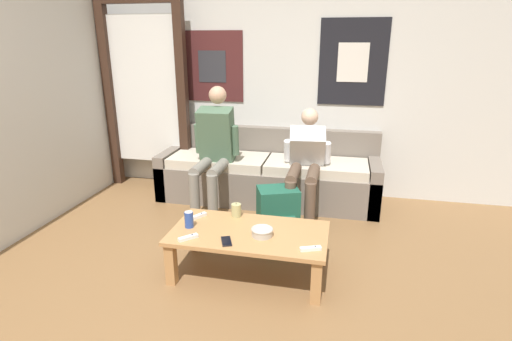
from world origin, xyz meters
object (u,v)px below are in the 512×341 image
object	(u,v)px
coffee_table	(249,238)
game_controller_far_center	(311,249)
game_controller_near_left	(188,238)
drink_can_blue	(189,219)
game_controller_near_right	(199,216)
cell_phone	(226,241)
person_seated_adult	(214,146)
ceramic_bowl	(262,232)
person_seated_teen	(305,161)
backpack	(278,212)
pillar_candle	(236,210)
couch	(268,175)

from	to	relation	value
coffee_table	game_controller_far_center	size ratio (longest dim) A/B	7.81
game_controller_near_left	drink_can_blue	bearing A→B (deg)	109.07
drink_can_blue	game_controller_near_right	size ratio (longest dim) A/B	0.88
game_controller_far_center	cell_phone	size ratio (longest dim) A/B	0.97
person_seated_adult	ceramic_bowl	distance (m)	1.43
person_seated_adult	game_controller_near_right	size ratio (longest dim) A/B	8.80
person_seated_teen	cell_phone	world-z (taller)	person_seated_teen
backpack	game_controller_far_center	world-z (taller)	backpack
cell_phone	person_seated_teen	bearing A→B (deg)	73.27
pillar_candle	cell_phone	distance (m)	0.43
couch	game_controller_far_center	distance (m)	1.79
person_seated_adult	game_controller_near_left	xyz separation A→B (m)	(0.24, -1.35, -0.30)
game_controller_far_center	cell_phone	xyz separation A→B (m)	(-0.58, -0.01, -0.01)
backpack	pillar_candle	size ratio (longest dim) A/B	3.65
ceramic_bowl	cell_phone	distance (m)	0.27
coffee_table	backpack	distance (m)	0.72
coffee_table	person_seated_adult	size ratio (longest dim) A/B	0.92
game_controller_near_left	game_controller_near_right	world-z (taller)	same
coffee_table	ceramic_bowl	xyz separation A→B (m)	(0.11, -0.05, 0.09)
backpack	game_controller_near_left	world-z (taller)	backpack
drink_can_blue	ceramic_bowl	bearing A→B (deg)	-2.05
game_controller_near_left	game_controller_far_center	xyz separation A→B (m)	(0.85, 0.03, 0.00)
backpack	ceramic_bowl	size ratio (longest dim) A/B	2.69
person_seated_teen	drink_can_blue	bearing A→B (deg)	-122.10
coffee_table	ceramic_bowl	size ratio (longest dim) A/B	7.19
drink_can_blue	game_controller_near_left	size ratio (longest dim) A/B	0.98
couch	backpack	xyz separation A→B (m)	(0.25, -0.80, -0.07)
ceramic_bowl	game_controller_near_left	xyz separation A→B (m)	(-0.50, -0.16, -0.02)
game_controller_near_left	game_controller_near_right	bearing A→B (deg)	98.68
person_seated_teen	cell_phone	size ratio (longest dim) A/B	6.82
drink_can_blue	game_controller_near_right	bearing A→B (deg)	87.21
coffee_table	cell_phone	world-z (taller)	cell_phone
pillar_candle	game_controller_near_left	world-z (taller)	pillar_candle
ceramic_bowl	person_seated_teen	bearing A→B (deg)	81.46
pillar_candle	game_controller_near_right	size ratio (longest dim) A/B	0.83
couch	coffee_table	distance (m)	1.51
person_seated_adult	ceramic_bowl	bearing A→B (deg)	-57.98
cell_phone	game_controller_near_left	bearing A→B (deg)	-176.21
game_controller_far_center	cell_phone	distance (m)	0.58
person_seated_adult	cell_phone	distance (m)	1.46
person_seated_adult	game_controller_near_right	distance (m)	1.05
ceramic_bowl	game_controller_far_center	xyz separation A→B (m)	(0.36, -0.13, -0.02)
game_controller_near_left	cell_phone	bearing A→B (deg)	3.79
coffee_table	game_controller_near_right	world-z (taller)	game_controller_near_right
couch	pillar_candle	distance (m)	1.28
person_seated_adult	game_controller_near_right	bearing A→B (deg)	-79.16
pillar_candle	game_controller_far_center	distance (m)	0.75
backpack	cell_phone	xyz separation A→B (m)	(-0.22, -0.90, 0.15)
ceramic_bowl	cell_phone	world-z (taller)	ceramic_bowl
coffee_table	game_controller_near_right	xyz separation A→B (m)	(-0.44, 0.15, 0.07)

